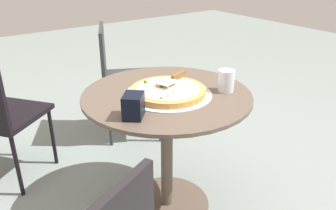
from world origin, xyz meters
name	(u,v)px	position (x,y,z in m)	size (l,w,h in m)	color
ground_plane	(167,204)	(0.00, 0.00, 0.00)	(10.00, 10.00, 0.00)	gray
patio_table	(167,129)	(0.00, 0.00, 0.50)	(0.84, 0.84, 0.70)	brown
pizza_on_tray	(168,91)	(0.01, 0.02, 0.71)	(0.43, 0.43, 0.05)	silver
pizza_server	(173,78)	(-0.06, -0.03, 0.76)	(0.21, 0.11, 0.02)	silver
drinking_cup	(226,81)	(-0.26, 0.15, 0.75)	(0.08, 0.08, 0.11)	silver
napkin_dispenser	(133,106)	(0.27, 0.13, 0.75)	(0.11, 0.08, 0.10)	black
patio_chair_far	(122,72)	(-0.23, -0.90, 0.51)	(0.58, 0.58, 0.85)	#2D3231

